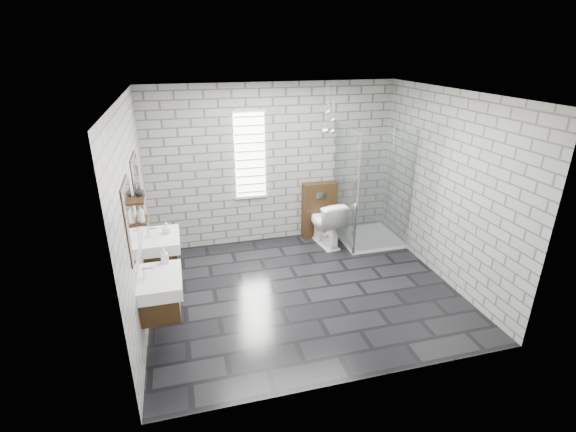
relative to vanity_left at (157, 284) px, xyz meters
name	(u,v)px	position (x,y,z in m)	size (l,w,h in m)	color
floor	(303,290)	(1.91, 0.59, -0.77)	(4.20, 3.60, 0.02)	black
ceiling	(307,93)	(1.91, 0.59, 1.95)	(4.20, 3.60, 0.02)	white
wall_back	(273,165)	(1.91, 2.40, 0.59)	(4.20, 0.02, 2.70)	gray
wall_front	(363,268)	(1.91, -1.22, 0.59)	(4.20, 0.02, 2.70)	gray
wall_left	(134,217)	(-0.20, 0.59, 0.59)	(0.02, 3.60, 2.70)	gray
wall_right	(447,188)	(4.02, 0.59, 0.59)	(0.02, 3.60, 2.70)	gray
vanity_left	(157,284)	(0.00, 0.00, 0.00)	(0.47, 0.70, 1.57)	#3B2512
vanity_right	(159,242)	(0.00, 1.10, 0.00)	(0.47, 0.70, 1.57)	#3B2512
shelf_lower	(141,220)	(-0.12, 0.54, 0.56)	(0.14, 0.30, 0.03)	#3B2512
shelf_upper	(138,200)	(-0.12, 0.54, 0.82)	(0.14, 0.30, 0.03)	#3B2512
window	(250,155)	(1.51, 2.37, 0.79)	(0.56, 0.05, 1.48)	white
cistern_panel	(319,210)	(2.71, 2.29, -0.26)	(0.60, 0.20, 1.00)	#3B2512
flush_plate	(321,196)	(2.71, 2.18, 0.04)	(0.18, 0.01, 0.12)	silver
shower_enclosure	(367,216)	(3.41, 1.77, -0.25)	(1.00, 1.00, 2.03)	white
pendant_cluster	(329,124)	(2.71, 1.95, 1.32)	(0.24, 0.21, 0.78)	silver
toilet	(326,223)	(2.71, 1.92, -0.35)	(0.45, 0.79, 0.81)	white
soap_bottle_a	(165,256)	(0.10, 0.30, 0.19)	(0.08, 0.08, 0.18)	#B2B2B2
soap_bottle_b	(167,228)	(0.12, 1.16, 0.17)	(0.12, 0.12, 0.16)	#B2B2B2
soap_bottle_c	(140,214)	(-0.11, 0.45, 0.68)	(0.08, 0.08, 0.21)	#B2B2B2
vase	(139,191)	(-0.11, 0.64, 0.90)	(0.11, 0.11, 0.12)	#B2B2B2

